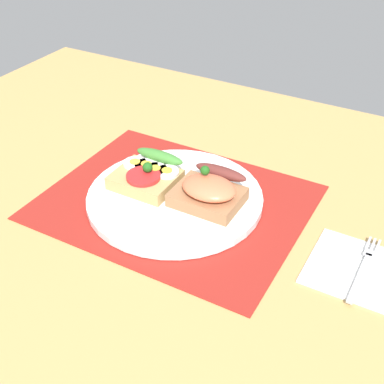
% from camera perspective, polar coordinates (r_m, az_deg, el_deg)
% --- Properties ---
extents(ground_plane, '(1.20, 0.90, 0.03)m').
position_cam_1_polar(ground_plane, '(0.81, -1.85, -2.05)').
color(ground_plane, tan).
extents(placemat, '(0.39, 0.31, 0.00)m').
position_cam_1_polar(placemat, '(0.80, -1.87, -1.06)').
color(placemat, maroon).
rests_on(placemat, ground_plane).
extents(plate, '(0.27, 0.27, 0.01)m').
position_cam_1_polar(plate, '(0.80, -1.88, -0.63)').
color(plate, white).
rests_on(plate, placemat).
extents(sandwich_egg_tomato, '(0.10, 0.10, 0.04)m').
position_cam_1_polar(sandwich_egg_tomato, '(0.81, -4.87, 1.90)').
color(sandwich_egg_tomato, tan).
rests_on(sandwich_egg_tomato, plate).
extents(sandwich_salmon, '(0.10, 0.09, 0.06)m').
position_cam_1_polar(sandwich_salmon, '(0.77, 1.94, 0.18)').
color(sandwich_salmon, '#966944').
rests_on(sandwich_salmon, plate).
extents(napkin, '(0.13, 0.12, 0.01)m').
position_cam_1_polar(napkin, '(0.72, 17.80, -8.04)').
color(napkin, white).
rests_on(napkin, ground_plane).
extents(fork, '(0.02, 0.13, 0.00)m').
position_cam_1_polar(fork, '(0.72, 18.30, -7.73)').
color(fork, '#B7B7BC').
rests_on(fork, napkin).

